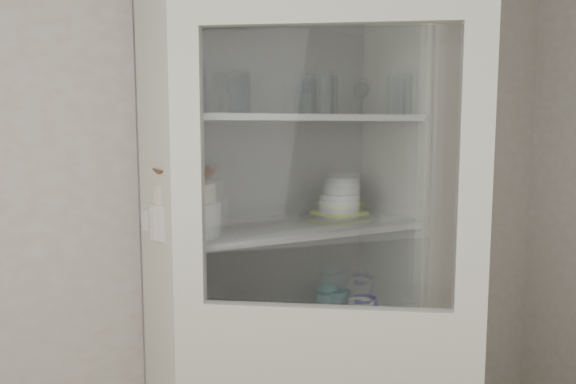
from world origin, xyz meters
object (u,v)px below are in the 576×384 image
cream_bowl (185,192)px  plate_stack_front (185,219)px  cupboard_door (325,381)px  goblet_2 (306,92)px  grey_bowl_stack (342,198)px  glass_platter (339,216)px  white_canister (196,323)px  goblet_1 (233,92)px  teal_jar (326,301)px  goblet_0 (222,92)px  mug_blue (364,308)px  yellow_trivet (339,213)px  pantry_cabinet (281,302)px  measuring_cups (253,334)px  goblet_3 (361,98)px  mug_white (361,312)px  terracotta_bowl (184,175)px  mug_teal (337,302)px  white_ramekin (339,203)px

cream_bowl → plate_stack_front: bearing=0.0°
cupboard_door → cream_bowl: cupboard_door is taller
goblet_2 → grey_bowl_stack: bearing=-37.3°
glass_platter → white_canister: (-0.58, 0.02, -0.34)m
goblet_1 → teal_jar: (0.38, -0.04, -0.83)m
goblet_0 → goblet_2: (0.35, -0.01, 0.01)m
mug_blue → teal_jar: (-0.10, 0.12, 0.01)m
cupboard_door → yellow_trivet: size_ratio=12.32×
cream_bowl → teal_jar: 0.79m
goblet_2 → cream_bowl: bearing=-165.2°
goblet_1 → cream_bowl: 0.43m
cupboard_door → mug_blue: (0.44, 0.42, 0.03)m
pantry_cabinet → glass_platter: size_ratio=6.63×
plate_stack_front → measuring_cups: (0.24, -0.01, -0.44)m
goblet_3 → cream_bowl: size_ratio=0.75×
glass_platter → yellow_trivet: size_ratio=1.95×
mug_blue → mug_white: (-0.05, -0.05, 0.00)m
pantry_cabinet → goblet_2: size_ratio=11.79×
terracotta_bowl → mug_blue: bearing=-1.2°
goblet_0 → mug_teal: (0.46, -0.08, -0.83)m
goblet_2 → plate_stack_front: goblet_2 is taller
goblet_2 → terracotta_bowl: (-0.54, -0.14, -0.29)m
cupboard_door → mug_blue: cupboard_door is taller
teal_jar → white_canister: 0.57m
cream_bowl → teal_jar: (0.61, 0.10, -0.49)m
plate_stack_front → teal_jar: 0.74m
mug_teal → measuring_cups: bearing=-152.7°
goblet_0 → goblet_3: 0.63m
cream_bowl → white_ramekin: bearing=3.6°
teal_jar → yellow_trivet: bearing=-74.8°
goblet_2 → measuring_cups: bearing=-153.9°
goblet_1 → measuring_cups: (0.00, -0.15, -0.86)m
terracotta_bowl → teal_jar: bearing=9.3°
plate_stack_front → mug_teal: (0.65, 0.08, -0.41)m
goblet_0 → mug_blue: (0.52, -0.17, -0.84)m
plate_stack_front → measuring_cups: plate_stack_front is taller
cupboard_door → goblet_2: bearing=100.1°
yellow_trivet → mug_teal: 0.38m
measuring_cups → glass_platter: bearing=6.7°
terracotta_bowl → mug_white: bearing=-5.3°
cream_bowl → yellow_trivet: (0.63, 0.04, -0.12)m
glass_platter → teal_jar: size_ratio=2.93×
pantry_cabinet → plate_stack_front: bearing=-164.8°
yellow_trivet → teal_jar: bearing=105.2°
goblet_3 → glass_platter: goblet_3 is taller
grey_bowl_stack → plate_stack_front: bearing=-175.2°
cupboard_door → measuring_cups: size_ratio=22.67×
cream_bowl → mug_teal: size_ratio=1.86×
plate_stack_front → terracotta_bowl: terracotta_bowl is taller
pantry_cabinet → goblet_3: 0.90m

